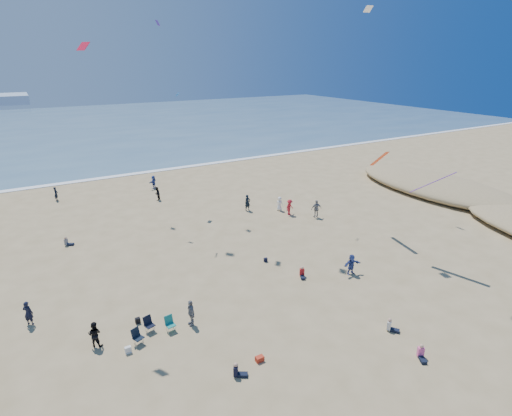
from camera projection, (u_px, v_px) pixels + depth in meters
ground at (303, 395)px, 19.60m from camera, size 220.00×220.00×0.00m
ocean at (67, 128)px, 96.35m from camera, size 220.00×100.00×0.06m
surf_line at (110, 177)px, 55.95m from camera, size 220.00×1.20×0.08m
standing_flyers at (221, 247)px, 33.26m from camera, size 33.98×48.67×1.92m
seated_group at (264, 301)px, 26.50m from camera, size 16.48×26.31×0.84m
chair_cluster at (153, 329)px, 23.69m from camera, size 2.73×1.56×1.00m
white_tote at (128, 350)px, 22.40m from camera, size 0.35×0.20×0.40m
black_backpack at (138, 321)px, 24.92m from camera, size 0.30×0.22×0.38m
cooler at (260, 359)px, 21.79m from camera, size 0.45×0.30×0.30m
navy_bag at (266, 260)px, 32.53m from camera, size 0.28×0.18×0.34m
kites_aloft at (324, 78)px, 30.07m from camera, size 46.01×41.68×24.63m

